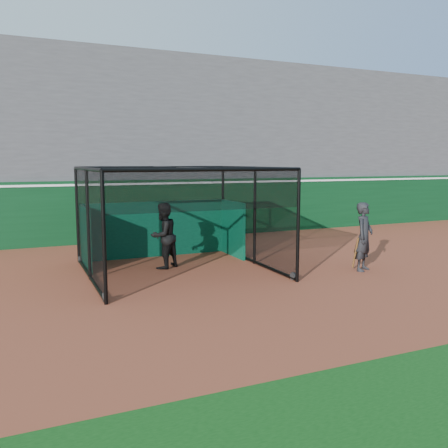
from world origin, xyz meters
name	(u,v)px	position (x,y,z in m)	size (l,w,h in m)	color
ground	(244,287)	(0.00, 0.00, 0.00)	(120.00, 120.00, 0.00)	brown
outfield_wall	(155,209)	(0.00, 8.50, 1.29)	(50.00, 0.50, 2.50)	#093417
grandstand	(133,136)	(0.00, 12.27, 4.48)	(50.00, 7.85, 8.95)	#4C4C4F
batting_cage	(177,220)	(-1.00, 2.44, 1.52)	(5.21, 5.16, 3.05)	black
batter	(163,236)	(-1.28, 2.97, 1.01)	(0.98, 0.76, 2.01)	black
on_deck_player	(364,237)	(4.11, 0.27, 1.02)	(0.90, 0.81, 2.05)	black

